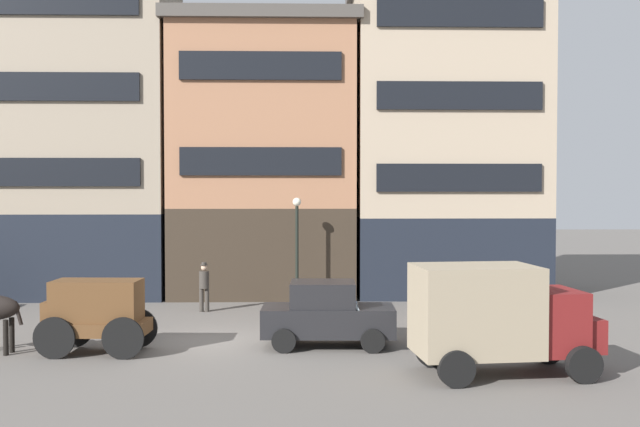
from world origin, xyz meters
name	(u,v)px	position (x,y,z in m)	size (l,w,h in m)	color
ground_plane	(214,342)	(0.00, 0.00, 0.00)	(120.00, 120.00, 0.00)	#605B56
building_far_left	(59,130)	(-7.79, 10.29, 6.96)	(10.15, 6.11, 13.84)	black
building_center_left	(264,157)	(0.94, 10.29, 5.84)	(8.01, 6.11, 11.59)	#33281E
building_center_right	(445,136)	(8.73, 10.29, 6.76)	(8.27, 6.11, 13.43)	black
cargo_wagon	(95,311)	(-3.03, -1.33, 1.15)	(2.97, 1.64, 1.98)	brown
delivery_truck_near	(499,315)	(7.19, -3.92, 1.42)	(4.49, 2.49, 2.62)	maroon
sedan_parked_curb	(327,314)	(3.23, -0.64, 0.91)	(3.75, 1.97, 1.83)	black
pedestrian_officer	(204,285)	(-1.00, 5.30, 0.98)	(0.46, 0.46, 1.79)	#38332D
streetlamp_curbside	(297,236)	(2.36, 6.36, 2.67)	(0.32, 0.32, 4.12)	black
fire_hydrant_curbside	(446,295)	(8.03, 6.39, 0.43)	(0.24, 0.24, 0.83)	maroon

